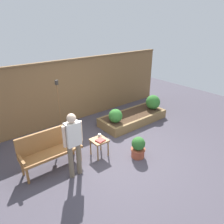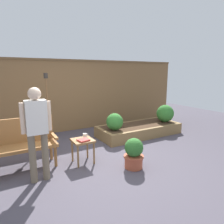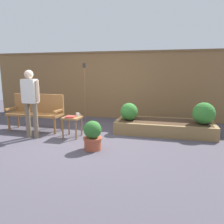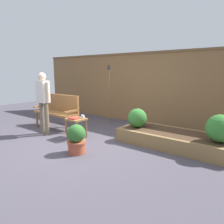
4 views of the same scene
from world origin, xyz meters
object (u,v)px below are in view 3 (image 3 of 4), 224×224
object	(u,v)px
side_table	(72,120)
shrub_far_corner	(204,113)
tiki_torch	(85,82)
person_by_bench	(30,98)
garden_bench	(37,109)
potted_boxwood	(93,135)
book_on_table	(70,117)
shrub_near_bench	(129,112)
cup_on_table	(78,115)

from	to	relation	value
side_table	shrub_far_corner	world-z (taller)	shrub_far_corner
tiki_torch	person_by_bench	xyz separation A→B (m)	(-0.58, -1.89, -0.27)
garden_bench	side_table	distance (m)	1.25
side_table	potted_boxwood	bearing A→B (deg)	-42.56
garden_bench	potted_boxwood	size ratio (longest dim) A/B	2.48
potted_boxwood	person_by_bench	world-z (taller)	person_by_bench
book_on_table	shrub_near_bench	distance (m)	1.50
garden_bench	person_by_bench	world-z (taller)	person_by_bench
cup_on_table	book_on_table	xyz separation A→B (m)	(-0.11, -0.19, -0.02)
garden_bench	potted_boxwood	distance (m)	2.22
cup_on_table	shrub_near_bench	distance (m)	1.30
book_on_table	side_table	bearing A→B (deg)	70.68
person_by_bench	side_table	bearing A→B (deg)	18.05
side_table	shrub_near_bench	world-z (taller)	shrub_near_bench
shrub_far_corner	garden_bench	bearing A→B (deg)	-174.30
person_by_bench	tiki_torch	bearing A→B (deg)	72.83
cup_on_table	shrub_far_corner	bearing A→B (deg)	13.27
garden_bench	tiki_torch	world-z (taller)	tiki_torch
side_table	book_on_table	bearing A→B (deg)	-99.45
side_table	person_by_bench	size ratio (longest dim) A/B	0.31
book_on_table	shrub_far_corner	size ratio (longest dim) A/B	0.39
shrub_near_bench	tiki_torch	xyz separation A→B (m)	(-1.50, 0.80, 0.68)
shrub_far_corner	side_table	bearing A→B (deg)	-164.99
potted_boxwood	tiki_torch	size ratio (longest dim) A/B	0.33
book_on_table	person_by_bench	size ratio (longest dim) A/B	0.13
cup_on_table	person_by_bench	bearing A→B (deg)	-157.45
potted_boxwood	person_by_bench	size ratio (longest dim) A/B	0.37
cup_on_table	person_by_bench	world-z (taller)	person_by_bench
shrub_far_corner	cup_on_table	bearing A→B (deg)	-166.73
garden_bench	person_by_bench	xyz separation A→B (m)	(0.30, -0.67, 0.39)
potted_boxwood	tiki_torch	bearing A→B (deg)	114.45
garden_bench	tiki_torch	size ratio (longest dim) A/B	0.82
shrub_far_corner	tiki_torch	size ratio (longest dim) A/B	0.29
book_on_table	shrub_near_bench	size ratio (longest dim) A/B	0.46
tiki_torch	book_on_table	bearing A→B (deg)	-80.43
garden_bench	person_by_bench	size ratio (longest dim) A/B	0.92
potted_boxwood	tiki_torch	xyz separation A→B (m)	(-1.04, 2.29, 0.91)
side_table	shrub_far_corner	bearing A→B (deg)	15.01
garden_bench	shrub_near_bench	size ratio (longest dim) A/B	3.27
shrub_far_corner	person_by_bench	world-z (taller)	person_by_bench
cup_on_table	tiki_torch	distance (m)	1.68
tiki_torch	cup_on_table	bearing A→B (deg)	-75.22
side_table	potted_boxwood	xyz separation A→B (m)	(0.75, -0.69, -0.10)
potted_boxwood	shrub_far_corner	bearing A→B (deg)	33.62
garden_bench	book_on_table	bearing A→B (deg)	-21.29
garden_bench	shrub_near_bench	world-z (taller)	garden_bench
garden_bench	cup_on_table	distance (m)	1.30
garden_bench	tiki_torch	bearing A→B (deg)	54.05
garden_bench	shrub_far_corner	distance (m)	4.18
garden_bench	side_table	size ratio (longest dim) A/B	3.00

